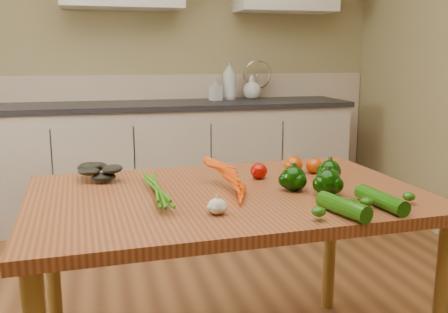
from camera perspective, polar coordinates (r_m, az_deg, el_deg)
name	(u,v)px	position (r m, az deg, el deg)	size (l,w,h in m)	color
room	(184,58)	(1.84, -4.61, 11.15)	(4.04, 5.04, 2.64)	brown
counter_run	(170,159)	(3.95, -6.22, -0.24)	(2.84, 0.64, 1.14)	#AFA292
table	(227,214)	(1.86, 0.37, -6.55)	(1.46, 0.98, 0.76)	#964E2B
soap_bottle_a	(229,80)	(4.10, 0.61, 8.76)	(0.12, 0.12, 0.32)	silver
soap_bottle_b	(216,89)	(4.02, -0.97, 7.72)	(0.08, 0.08, 0.18)	silver
soap_bottle_c	(252,87)	(4.19, 3.22, 7.94)	(0.15, 0.15, 0.19)	silver
carrot_bunch	(207,183)	(1.81, -1.91, -3.10)	(0.27, 0.20, 0.07)	#E44705
leafy_greens	(99,167)	(2.07, -14.11, -1.16)	(0.20, 0.18, 0.10)	black
garlic_bulb	(217,206)	(1.58, -0.79, -5.70)	(0.06, 0.06, 0.05)	beige
pepper_a	(294,178)	(1.86, 7.96, -2.50)	(0.09, 0.09, 0.09)	black
pepper_b	(330,171)	(2.01, 12.00, -1.67)	(0.09, 0.09, 0.09)	black
pepper_c	(328,182)	(1.82, 11.79, -2.90)	(0.09, 0.09, 0.09)	black
tomato_a	(259,171)	(2.03, 4.00, -1.67)	(0.07, 0.07, 0.06)	#980902
tomato_b	(293,165)	(2.13, 7.92, -0.96)	(0.08, 0.08, 0.07)	#B93804
tomato_c	(314,166)	(2.15, 10.27, -1.06)	(0.07, 0.07, 0.06)	#B93804
zucchini_a	(381,200)	(1.72, 17.51, -4.74)	(0.05, 0.05, 0.22)	#154507
zucchini_b	(343,207)	(1.61, 13.47, -5.60)	(0.06, 0.06, 0.20)	#154507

